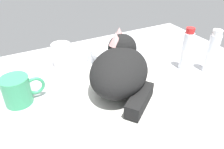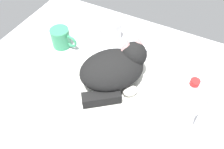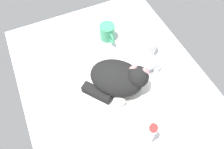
{
  "view_description": "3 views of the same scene",
  "coord_description": "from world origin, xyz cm",
  "px_view_note": "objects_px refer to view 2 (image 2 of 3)",
  "views": [
    {
      "loc": [
        -27.61,
        -48.55,
        41.55
      ],
      "look_at": [
        -0.52,
        3.6,
        3.95
      ],
      "focal_mm": 35.3,
      "sensor_mm": 36.0,
      "label": 1
    },
    {
      "loc": [
        24.64,
        -47.48,
        67.9
      ],
      "look_at": [
        0.61,
        -1.01,
        5.65
      ],
      "focal_mm": 36.59,
      "sensor_mm": 36.0,
      "label": 2
    },
    {
      "loc": [
        41.62,
        -20.98,
        83.81
      ],
      "look_at": [
        -1.87,
        -1.26,
        7.58
      ],
      "focal_mm": 33.47,
      "sensor_mm": 36.0,
      "label": 3
    }
  ],
  "objects_px": {
    "faucet": "(133,45)",
    "cat": "(115,68)",
    "rinse_cup": "(113,30)",
    "soap_bar": "(94,29)",
    "coffee_mug": "(61,38)",
    "mouthwash_bottle": "(204,118)",
    "toothpaste_bottle": "(189,97)"
  },
  "relations": [
    {
      "from": "mouthwash_bottle",
      "to": "soap_bar",
      "type": "bearing_deg",
      "value": 154.27
    },
    {
      "from": "cat",
      "to": "mouthwash_bottle",
      "type": "distance_m",
      "value": 0.33
    },
    {
      "from": "cat",
      "to": "coffee_mug",
      "type": "relative_size",
      "value": 2.51
    },
    {
      "from": "soap_bar",
      "to": "mouthwash_bottle",
      "type": "relative_size",
      "value": 0.41
    },
    {
      "from": "toothpaste_bottle",
      "to": "mouthwash_bottle",
      "type": "height_order",
      "value": "same"
    },
    {
      "from": "soap_bar",
      "to": "mouthwash_bottle",
      "type": "bearing_deg",
      "value": -25.73
    },
    {
      "from": "faucet",
      "to": "mouthwash_bottle",
      "type": "bearing_deg",
      "value": -36.07
    },
    {
      "from": "faucet",
      "to": "mouthwash_bottle",
      "type": "height_order",
      "value": "mouthwash_bottle"
    },
    {
      "from": "faucet",
      "to": "soap_bar",
      "type": "relative_size",
      "value": 1.93
    },
    {
      "from": "faucet",
      "to": "mouthwash_bottle",
      "type": "xyz_separation_m",
      "value": [
        0.34,
        -0.25,
        0.05
      ]
    },
    {
      "from": "mouthwash_bottle",
      "to": "toothpaste_bottle",
      "type": "bearing_deg",
      "value": 138.84
    },
    {
      "from": "faucet",
      "to": "toothpaste_bottle",
      "type": "xyz_separation_m",
      "value": [
        0.27,
        -0.19,
        0.05
      ]
    },
    {
      "from": "cat",
      "to": "toothpaste_bottle",
      "type": "bearing_deg",
      "value": -0.13
    },
    {
      "from": "rinse_cup",
      "to": "mouthwash_bottle",
      "type": "xyz_separation_m",
      "value": [
        0.45,
        -0.28,
        0.03
      ]
    },
    {
      "from": "faucet",
      "to": "rinse_cup",
      "type": "height_order",
      "value": "rinse_cup"
    },
    {
      "from": "coffee_mug",
      "to": "rinse_cup",
      "type": "xyz_separation_m",
      "value": [
        0.17,
        0.15,
        0.0
      ]
    },
    {
      "from": "coffee_mug",
      "to": "mouthwash_bottle",
      "type": "xyz_separation_m",
      "value": [
        0.62,
        -0.13,
        0.03
      ]
    },
    {
      "from": "cat",
      "to": "soap_bar",
      "type": "height_order",
      "value": "cat"
    },
    {
      "from": "rinse_cup",
      "to": "soap_bar",
      "type": "distance_m",
      "value": 0.1
    },
    {
      "from": "cat",
      "to": "rinse_cup",
      "type": "distance_m",
      "value": 0.25
    },
    {
      "from": "faucet",
      "to": "mouthwash_bottle",
      "type": "distance_m",
      "value": 0.42
    },
    {
      "from": "soap_bar",
      "to": "coffee_mug",
      "type": "bearing_deg",
      "value": -121.05
    },
    {
      "from": "cat",
      "to": "toothpaste_bottle",
      "type": "height_order",
      "value": "cat"
    },
    {
      "from": "faucet",
      "to": "soap_bar",
      "type": "bearing_deg",
      "value": 175.83
    },
    {
      "from": "cat",
      "to": "mouthwash_bottle",
      "type": "relative_size",
      "value": 1.92
    },
    {
      "from": "coffee_mug",
      "to": "faucet",
      "type": "bearing_deg",
      "value": 22.53
    },
    {
      "from": "coffee_mug",
      "to": "toothpaste_bottle",
      "type": "distance_m",
      "value": 0.56
    },
    {
      "from": "cat",
      "to": "soap_bar",
      "type": "relative_size",
      "value": 4.73
    },
    {
      "from": "faucet",
      "to": "rinse_cup",
      "type": "distance_m",
      "value": 0.12
    },
    {
      "from": "coffee_mug",
      "to": "soap_bar",
      "type": "xyz_separation_m",
      "value": [
        0.08,
        0.13,
        -0.02
      ]
    },
    {
      "from": "faucet",
      "to": "cat",
      "type": "xyz_separation_m",
      "value": [
        0.01,
        -0.19,
        0.05
      ]
    },
    {
      "from": "faucet",
      "to": "cat",
      "type": "height_order",
      "value": "cat"
    }
  ]
}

